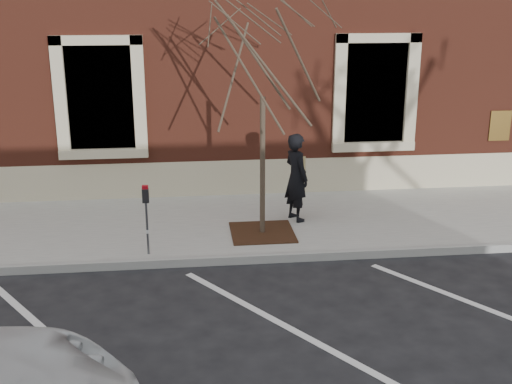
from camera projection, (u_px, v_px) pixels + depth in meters
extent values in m
plane|color=#28282B|center=(260.00, 261.00, 11.31)|extent=(120.00, 120.00, 0.00)
cube|color=#BAB9AF|center=(250.00, 224.00, 12.95)|extent=(40.00, 3.50, 0.15)
cube|color=#9E9E99|center=(260.00, 259.00, 11.24)|extent=(40.00, 0.12, 0.15)
cube|color=maroon|center=(226.00, 13.00, 17.47)|extent=(40.00, 8.50, 8.00)
cube|color=#C4B896|center=(241.00, 177.00, 14.50)|extent=(40.00, 0.06, 0.80)
cube|color=black|center=(101.00, 97.00, 13.74)|extent=(1.40, 0.30, 2.20)
cube|color=#C4B896|center=(104.00, 153.00, 13.93)|extent=(1.90, 0.20, 0.20)
cube|color=black|center=(373.00, 92.00, 14.38)|extent=(1.40, 0.30, 2.20)
cube|color=#C4B896|center=(373.00, 146.00, 14.58)|extent=(1.90, 0.20, 0.20)
imported|color=black|center=(296.00, 177.00, 12.71)|extent=(0.65, 0.76, 1.77)
cylinder|color=#595B60|center=(147.00, 228.00, 11.12)|extent=(0.04, 0.04, 0.95)
cube|color=black|center=(145.00, 196.00, 10.94)|extent=(0.11, 0.09, 0.25)
cube|color=#AA0B16|center=(145.00, 187.00, 10.89)|extent=(0.10, 0.08, 0.06)
cube|color=white|center=(147.00, 232.00, 11.09)|extent=(0.05, 0.00, 0.07)
cube|color=#3E2014|center=(262.00, 232.00, 12.23)|extent=(1.19, 1.19, 0.03)
cylinder|color=#4E3C2F|center=(263.00, 167.00, 11.84)|extent=(0.10, 0.10, 2.61)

